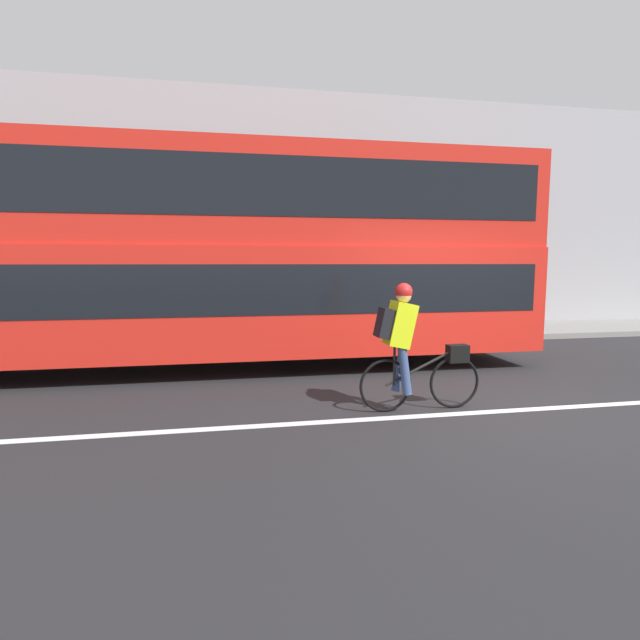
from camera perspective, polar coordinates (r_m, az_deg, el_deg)
The scene contains 7 objects.
ground_plane at distance 6.87m, azimuth 20.27°, elevation -9.37°, with size 80.00×80.00×0.00m, color #232326.
road_center_line at distance 6.75m, azimuth 20.91°, elevation -9.64°, with size 50.00×0.14×0.01m, color silver.
sidewalk_curb at distance 12.43m, azimuth 5.47°, elevation -1.62°, with size 60.00×2.42×0.13m.
building_facade at distance 13.67m, azimuth 3.98°, elevation 11.87°, with size 60.00×0.30×6.19m.
bus at distance 8.85m, azimuth -14.30°, elevation 7.91°, with size 11.77×2.48×3.71m.
cyclist_on_bike at distance 6.23m, azimuth 10.07°, elevation -2.55°, with size 1.58×0.32×1.59m.
trash_bin at distance 11.86m, azimuth -2.64°, elevation 0.75°, with size 0.52×0.52×0.99m.
Camera 1 is at (-3.47, -5.63, 1.85)m, focal length 28.00 mm.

